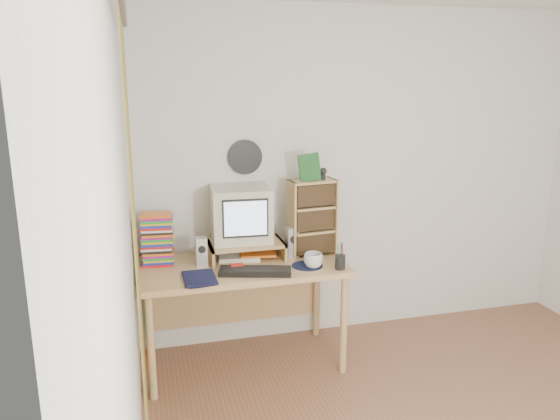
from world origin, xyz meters
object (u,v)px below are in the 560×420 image
dvd_stack (158,244)px  diary (183,278)px  cd_rack (312,217)px  mug (313,260)px  crt_monitor (241,214)px  keyboard (255,271)px  desk (241,279)px

dvd_stack → diary: bearing=-64.0°
cd_rack → mug: 0.36m
mug → diary: size_ratio=0.52×
mug → diary: 0.86m
crt_monitor → mug: 0.60m
dvd_stack → keyboard: bearing=-24.0°
mug → desk: bearing=150.1°
crt_monitor → dvd_stack: 0.60m
desk → diary: 0.53m
keyboard → dvd_stack: 0.70m
crt_monitor → cd_rack: (0.50, -0.07, -0.04)m
cd_rack → diary: 1.02m
keyboard → mug: 0.40m
crt_monitor → dvd_stack: crt_monitor is taller
desk → dvd_stack: dvd_stack is taller
desk → cd_rack: cd_rack is taller
diary → cd_rack: bearing=17.8°
keyboard → diary: bearing=-161.0°
mug → diary: (-0.86, -0.04, -0.03)m
desk → crt_monitor: crt_monitor is taller
desk → crt_monitor: bearing=72.2°
cd_rack → dvd_stack: bearing=171.4°
desk → dvd_stack: 0.62m
desk → diary: bearing=-144.9°
crt_monitor → mug: bearing=-35.8°
dvd_stack → mug: size_ratio=2.26×
crt_monitor → diary: (-0.44, -0.38, -0.28)m
dvd_stack → cd_rack: (1.08, -0.06, 0.13)m
crt_monitor → dvd_stack: size_ratio=1.37×
diary → crt_monitor: bearing=39.9°
cd_rack → mug: cd_rack is taller
desk → mug: (0.45, -0.26, 0.19)m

